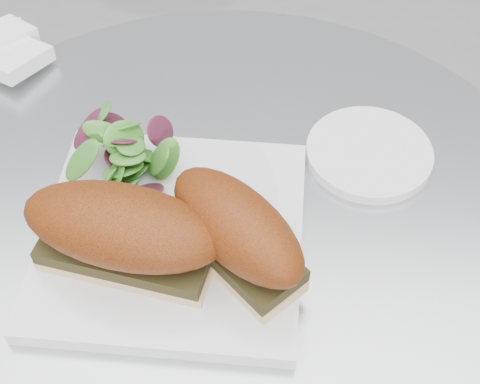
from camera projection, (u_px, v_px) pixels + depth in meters
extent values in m
cylinder|color=#A2A3A8|center=(225.00, 230.00, 0.65)|extent=(0.70, 0.70, 0.02)
cube|color=white|center=(172.00, 235.00, 0.62)|extent=(0.25, 0.25, 0.02)
cube|color=#D8BE87|center=(129.00, 257.00, 0.59)|extent=(0.16, 0.09, 0.01)
cube|color=black|center=(127.00, 248.00, 0.58)|extent=(0.16, 0.10, 0.01)
ellipsoid|color=maroon|center=(122.00, 226.00, 0.56)|extent=(0.19, 0.12, 0.06)
cube|color=#D8BE87|center=(237.00, 256.00, 0.59)|extent=(0.13, 0.13, 0.01)
cube|color=black|center=(237.00, 247.00, 0.58)|extent=(0.13, 0.13, 0.01)
ellipsoid|color=maroon|center=(237.00, 225.00, 0.56)|extent=(0.15, 0.15, 0.06)
cylinder|color=white|center=(369.00, 153.00, 0.69)|extent=(0.13, 0.13, 0.01)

